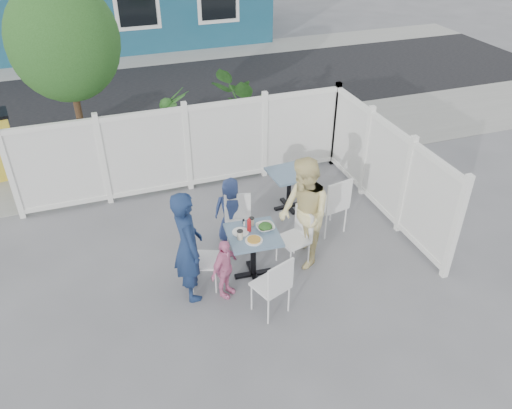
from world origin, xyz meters
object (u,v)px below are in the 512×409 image
object	(u,v)px
spare_table	(289,180)
woman	(304,214)
chair_near	(275,283)
chair_right	(298,233)
toddler	(224,269)
man	(188,246)
main_table	(253,243)
chair_left	(199,255)
boy	(231,210)
chair_back	(238,219)

from	to	relation	value
spare_table	woman	world-z (taller)	woman
chair_near	chair_right	bearing A→B (deg)	31.33
spare_table	toddler	size ratio (longest dim) A/B	0.77
man	main_table	bearing A→B (deg)	-88.55
spare_table	woman	size ratio (longest dim) A/B	0.41
chair_left	toddler	xyz separation A→B (m)	(0.27, -0.32, -0.06)
chair_near	toddler	world-z (taller)	chair_near
chair_right	toddler	distance (m)	1.25
man	chair_near	bearing A→B (deg)	-131.49
chair_near	spare_table	bearing A→B (deg)	42.95
main_table	chair_right	xyz separation A→B (m)	(0.71, 0.08, -0.05)
main_table	chair_near	world-z (taller)	chair_near
woman	boy	world-z (taller)	woman
chair_back	man	bearing A→B (deg)	53.41
chair_back	toddler	world-z (taller)	toddler
chair_back	chair_near	bearing A→B (deg)	102.95
main_table	toddler	distance (m)	0.57
spare_table	chair_left	size ratio (longest dim) A/B	0.79
chair_right	boy	world-z (taller)	boy
spare_table	chair_near	distance (m)	2.56
chair_right	boy	xyz separation A→B (m)	(-0.75, 0.85, 0.02)
spare_table	man	world-z (taller)	man
spare_table	chair_back	distance (m)	1.37
spare_table	boy	distance (m)	1.32
chair_left	man	world-z (taller)	man
chair_right	chair_back	world-z (taller)	chair_right
chair_right	toddler	bearing A→B (deg)	91.89
spare_table	chair_left	xyz separation A→B (m)	(-1.92, -1.41, -0.02)
main_table	chair_near	distance (m)	0.81
chair_back	woman	xyz separation A→B (m)	(0.77, -0.65, 0.33)
woman	toddler	world-z (taller)	woman
main_table	toddler	bearing A→B (deg)	-153.06
main_table	man	xyz separation A→B (m)	(-0.92, -0.07, 0.24)
chair_back	man	distance (m)	1.26
woman	boy	size ratio (longest dim) A/B	1.56
main_table	woman	distance (m)	0.83
spare_table	chair_near	size ratio (longest dim) A/B	0.77
toddler	chair_near	bearing A→B (deg)	-86.80
spare_table	chair_right	bearing A→B (deg)	-107.66
man	boy	world-z (taller)	man
chair_left	chair_back	world-z (taller)	chair_left
spare_table	chair_near	world-z (taller)	chair_near
man	woman	world-z (taller)	woman
chair_back	boy	size ratio (longest dim) A/B	0.81
woman	chair_left	bearing A→B (deg)	-87.16
chair_left	woman	world-z (taller)	woman
chair_left	chair_right	size ratio (longest dim) A/B	1.00
main_table	chair_left	world-z (taller)	chair_left
main_table	chair_right	distance (m)	0.71
chair_right	man	bearing A→B (deg)	81.74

